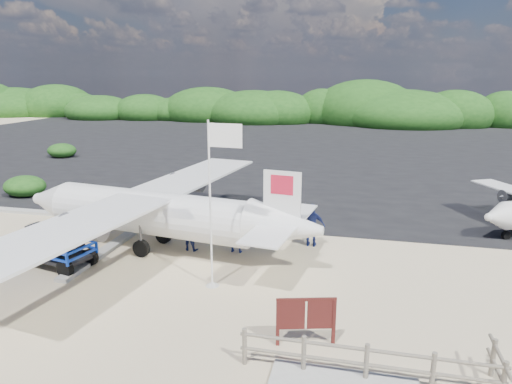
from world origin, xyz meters
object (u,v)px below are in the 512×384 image
at_px(crew_c, 312,225).
at_px(crew_b, 190,233).
at_px(baggage_cart, 58,266).
at_px(flagpole, 212,286).
at_px(aircraft_large, 424,176).
at_px(crew_a, 236,230).
at_px(signboard, 305,344).
at_px(aircraft_small, 231,142).

bearing_deg(crew_c, crew_b, 20.77).
relative_size(baggage_cart, flagpole, 0.54).
bearing_deg(aircraft_large, crew_a, 69.39).
xyz_separation_m(signboard, aircraft_small, (-12.48, 36.22, 0.00)).
height_order(flagpole, crew_c, flagpole).
bearing_deg(aircraft_large, signboard, 84.33).
relative_size(crew_a, aircraft_small, 0.27).
bearing_deg(baggage_cart, signboard, -4.94).
height_order(crew_b, aircraft_small, crew_b).
bearing_deg(baggage_cart, crew_b, 44.19).
height_order(crew_a, aircraft_small, crew_a).
distance_m(crew_c, aircraft_small, 31.16).
bearing_deg(crew_b, aircraft_small, -73.05).
distance_m(crew_b, crew_c, 5.18).
bearing_deg(crew_a, signboard, 124.27).
xyz_separation_m(crew_a, crew_b, (-1.95, -0.21, -0.21)).
bearing_deg(signboard, baggage_cart, 147.75).
distance_m(baggage_cart, aircraft_small, 33.24).
distance_m(crew_a, crew_b, 1.97).
bearing_deg(crew_c, aircraft_small, -64.98).
distance_m(baggage_cart, aircraft_large, 25.27).
height_order(flagpole, signboard, flagpole).
height_order(baggage_cart, signboard, baggage_cart).
bearing_deg(crew_c, baggage_cart, 27.66).
xyz_separation_m(crew_a, aircraft_small, (-8.86, 30.20, -0.95)).
relative_size(crew_b, aircraft_large, 0.09).
xyz_separation_m(baggage_cart, signboard, (9.94, -3.08, 0.00)).
height_order(crew_a, crew_c, crew_a).
distance_m(signboard, crew_b, 8.08).
bearing_deg(crew_b, flagpole, 127.56).
height_order(baggage_cart, flagpole, flagpole).
distance_m(signboard, aircraft_small, 38.31).
xyz_separation_m(baggage_cart, crew_b, (4.38, 2.72, 0.75)).
bearing_deg(flagpole, aircraft_large, 65.05).
distance_m(crew_b, aircraft_large, 20.50).
bearing_deg(baggage_cart, flagpole, 10.00).
bearing_deg(crew_b, baggage_cart, 36.05).
bearing_deg(aircraft_small, crew_c, 85.27).
bearing_deg(crew_a, aircraft_small, -70.41).
bearing_deg(flagpole, crew_a, 90.34).
bearing_deg(signboard, aircraft_large, 60.91).
distance_m(baggage_cart, crew_c, 10.30).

